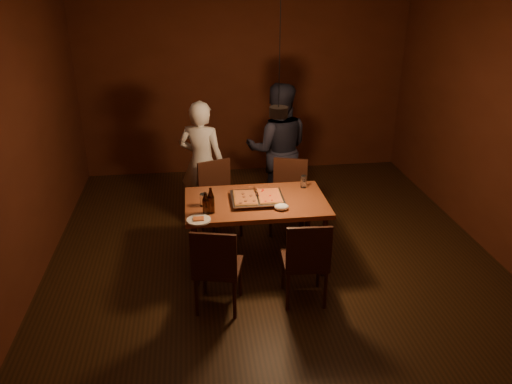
{
  "coord_description": "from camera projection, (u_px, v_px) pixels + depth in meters",
  "views": [
    {
      "loc": [
        -0.82,
        -4.61,
        3.0
      ],
      "look_at": [
        -0.2,
        0.16,
        0.85
      ],
      "focal_mm": 35.0,
      "sensor_mm": 36.0,
      "label": 1
    }
  ],
  "objects": [
    {
      "name": "pizza_tray",
      "position": [
        257.0,
        199.0,
        5.28
      ],
      "size": [
        0.58,
        0.49,
        0.05
      ],
      "primitive_type": "cube",
      "rotation": [
        0.0,
        0.0,
        -0.07
      ],
      "color": "silver",
      "rests_on": "dining_table"
    },
    {
      "name": "pizza_meat",
      "position": [
        245.0,
        197.0,
        5.24
      ],
      "size": [
        0.25,
        0.39,
        0.02
      ],
      "primitive_type": "cube",
      "rotation": [
        0.0,
        0.0,
        -0.04
      ],
      "color": "maroon",
      "rests_on": "pizza_tray"
    },
    {
      "name": "pizza_cheese",
      "position": [
        270.0,
        196.0,
        5.28
      ],
      "size": [
        0.25,
        0.39,
        0.02
      ],
      "primitive_type": "cube",
      "rotation": [
        0.0,
        0.0,
        -0.02
      ],
      "color": "gold",
      "rests_on": "pizza_tray"
    },
    {
      "name": "chair_near_right",
      "position": [
        306.0,
        256.0,
        4.69
      ],
      "size": [
        0.44,
        0.44,
        0.49
      ],
      "rotation": [
        0.0,
        0.0,
        -0.06
      ],
      "color": "#38190F",
      "rests_on": "floor"
    },
    {
      "name": "water_glass_left",
      "position": [
        204.0,
        200.0,
        5.17
      ],
      "size": [
        0.08,
        0.08,
        0.13
      ],
      "primitive_type": "cylinder",
      "color": "silver",
      "rests_on": "dining_table"
    },
    {
      "name": "diner_dark",
      "position": [
        278.0,
        149.0,
        6.47
      ],
      "size": [
        0.92,
        0.76,
        1.73
      ],
      "primitive_type": "imported",
      "rotation": [
        0.0,
        0.0,
        3.01
      ],
      "color": "black",
      "rests_on": "floor"
    },
    {
      "name": "chair_far_right",
      "position": [
        289.0,
        189.0,
        6.12
      ],
      "size": [
        0.53,
        0.53,
        0.49
      ],
      "rotation": [
        0.0,
        0.0,
        2.82
      ],
      "color": "#38190F",
      "rests_on": "floor"
    },
    {
      "name": "chair_far_left",
      "position": [
        218.0,
        191.0,
        6.06
      ],
      "size": [
        0.54,
        0.54,
        0.49
      ],
      "rotation": [
        0.0,
        0.0,
        3.48
      ],
      "color": "#38190F",
      "rests_on": "floor"
    },
    {
      "name": "spatula",
      "position": [
        257.0,
        194.0,
        5.3
      ],
      "size": [
        0.09,
        0.24,
        0.04
      ],
      "primitive_type": null,
      "rotation": [
        0.0,
        0.0,
        -0.0
      ],
      "color": "silver",
      "rests_on": "pizza_tray"
    },
    {
      "name": "diner_white",
      "position": [
        202.0,
        163.0,
        6.25
      ],
      "size": [
        0.67,
        0.55,
        1.58
      ],
      "primitive_type": "imported",
      "rotation": [
        0.0,
        0.0,
        2.8
      ],
      "color": "silver",
      "rests_on": "floor"
    },
    {
      "name": "dining_table",
      "position": [
        256.0,
        207.0,
        5.34
      ],
      "size": [
        1.5,
        0.9,
        0.75
      ],
      "color": "brown",
      "rests_on": "floor"
    },
    {
      "name": "water_glass_right",
      "position": [
        304.0,
        182.0,
        5.6
      ],
      "size": [
        0.07,
        0.07,
        0.14
      ],
      "primitive_type": "cylinder",
      "color": "silver",
      "rests_on": "dining_table"
    },
    {
      "name": "room_shell",
      "position": [
        278.0,
        147.0,
        4.92
      ],
      "size": [
        6.0,
        6.0,
        6.0
      ],
      "color": "#341F0E",
      "rests_on": "ground"
    },
    {
      "name": "beer_bottle_a",
      "position": [
        206.0,
        203.0,
        4.96
      ],
      "size": [
        0.06,
        0.06,
        0.24
      ],
      "color": "black",
      "rests_on": "dining_table"
    },
    {
      "name": "chair_near_left",
      "position": [
        216.0,
        262.0,
        4.58
      ],
      "size": [
        0.51,
        0.51,
        0.49
      ],
      "rotation": [
        0.0,
        0.0,
        -0.24
      ],
      "color": "#38190F",
      "rests_on": "floor"
    },
    {
      "name": "plate_slice",
      "position": [
        199.0,
        220.0,
        4.88
      ],
      "size": [
        0.24,
        0.24,
        0.03
      ],
      "color": "white",
      "rests_on": "dining_table"
    },
    {
      "name": "napkin",
      "position": [
        282.0,
        207.0,
        5.09
      ],
      "size": [
        0.15,
        0.11,
        0.06
      ],
      "primitive_type": "ellipsoid",
      "color": "white",
      "rests_on": "dining_table"
    },
    {
      "name": "beer_bottle_b",
      "position": [
        211.0,
        201.0,
        4.99
      ],
      "size": [
        0.07,
        0.07,
        0.27
      ],
      "color": "black",
      "rests_on": "dining_table"
    },
    {
      "name": "pendant_lamp",
      "position": [
        279.0,
        111.0,
        4.77
      ],
      "size": [
        0.18,
        0.18,
        1.1
      ],
      "color": "black",
      "rests_on": "ceiling"
    }
  ]
}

